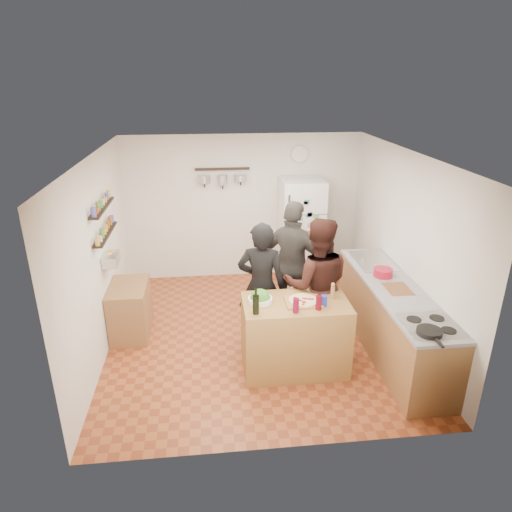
{
  "coord_description": "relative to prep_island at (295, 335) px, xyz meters",
  "views": [
    {
      "loc": [
        -0.61,
        -5.5,
        3.41
      ],
      "look_at": [
        0.0,
        0.1,
        1.15
      ],
      "focal_mm": 32.0,
      "sensor_mm": 36.0,
      "label": 1
    }
  ],
  "objects": [
    {
      "name": "room_shell",
      "position": [
        -0.38,
        1.19,
        0.79
      ],
      "size": [
        4.2,
        4.2,
        4.2
      ],
      "color": "brown",
      "rests_on": "ground"
    },
    {
      "name": "prep_island",
      "position": [
        0.0,
        0.0,
        0.0
      ],
      "size": [
        1.25,
        0.72,
        0.91
      ],
      "primitive_type": "cube",
      "color": "olive",
      "rests_on": "floor"
    },
    {
      "name": "pizza_board",
      "position": [
        0.08,
        -0.02,
        0.47
      ],
      "size": [
        0.42,
        0.34,
        0.02
      ],
      "primitive_type": "cube",
      "color": "#986037",
      "rests_on": "prep_island"
    },
    {
      "name": "pizza",
      "position": [
        0.08,
        -0.02,
        0.48
      ],
      "size": [
        0.34,
        0.34,
        0.02
      ],
      "primitive_type": "cylinder",
      "color": "beige",
      "rests_on": "pizza_board"
    },
    {
      "name": "salad_bowl",
      "position": [
        -0.42,
        0.05,
        0.48
      ],
      "size": [
        0.29,
        0.29,
        0.06
      ],
      "primitive_type": "cylinder",
      "color": "white",
      "rests_on": "prep_island"
    },
    {
      "name": "wine_bottle",
      "position": [
        -0.5,
        -0.22,
        0.57
      ],
      "size": [
        0.07,
        0.07,
        0.22
      ],
      "primitive_type": "cylinder",
      "color": "black",
      "rests_on": "prep_island"
    },
    {
      "name": "wine_glass_near",
      "position": [
        -0.05,
        -0.24,
        0.54
      ],
      "size": [
        0.07,
        0.07,
        0.17
      ],
      "primitive_type": "cylinder",
      "color": "#5A071F",
      "rests_on": "prep_island"
    },
    {
      "name": "wine_glass_far",
      "position": [
        0.22,
        -0.2,
        0.54
      ],
      "size": [
        0.07,
        0.07,
        0.17
      ],
      "primitive_type": "cylinder",
      "color": "#4F0611",
      "rests_on": "prep_island"
    },
    {
      "name": "pepper_mill",
      "position": [
        0.45,
        0.05,
        0.53
      ],
      "size": [
        0.05,
        0.05,
        0.16
      ],
      "primitive_type": "cylinder",
      "color": "#94663E",
      "rests_on": "prep_island"
    },
    {
      "name": "salt_canister",
      "position": [
        0.3,
        -0.12,
        0.52
      ],
      "size": [
        0.08,
        0.08,
        0.13
      ],
      "primitive_type": "cylinder",
      "color": "#1C2A9C",
      "rests_on": "prep_island"
    },
    {
      "name": "person_left",
      "position": [
        -0.34,
        0.59,
        0.4
      ],
      "size": [
        0.72,
        0.57,
        1.72
      ],
      "primitive_type": "imported",
      "rotation": [
        0.0,
        0.0,
        2.86
      ],
      "color": "black",
      "rests_on": "floor"
    },
    {
      "name": "person_center",
      "position": [
        0.35,
        0.45,
        0.44
      ],
      "size": [
        0.97,
        0.81,
        1.8
      ],
      "primitive_type": "imported",
      "rotation": [
        0.0,
        0.0,
        2.98
      ],
      "color": "black",
      "rests_on": "floor"
    },
    {
      "name": "person_back",
      "position": [
        0.17,
        1.07,
        0.46
      ],
      "size": [
        1.14,
        0.97,
        1.84
      ],
      "primitive_type": "imported",
      "rotation": [
        0.0,
        0.0,
        2.55
      ],
      "color": "#322F2D",
      "rests_on": "floor"
    },
    {
      "name": "counter_run",
      "position": [
        1.32,
        0.25,
        -0.01
      ],
      "size": [
        0.63,
        2.63,
        0.9
      ],
      "primitive_type": "cube",
      "color": "#9E7042",
      "rests_on": "floor"
    },
    {
      "name": "stove_top",
      "position": [
        1.32,
        -0.7,
        0.46
      ],
      "size": [
        0.6,
        0.62,
        0.02
      ],
      "primitive_type": "cube",
      "color": "white",
      "rests_on": "counter_run"
    },
    {
      "name": "skillet",
      "position": [
        1.22,
        -0.86,
        0.49
      ],
      "size": [
        0.26,
        0.26,
        0.05
      ],
      "primitive_type": "cylinder",
      "color": "black",
      "rests_on": "stove_top"
    },
    {
      "name": "sink",
      "position": [
        1.32,
        1.1,
        0.46
      ],
      "size": [
        0.5,
        0.8,
        0.03
      ],
      "primitive_type": "cube",
      "color": "silver",
      "rests_on": "counter_run"
    },
    {
      "name": "cutting_board",
      "position": [
        1.32,
        0.19,
        0.46
      ],
      "size": [
        0.3,
        0.4,
        0.02
      ],
      "primitive_type": "cube",
      "color": "#975F37",
      "rests_on": "counter_run"
    },
    {
      "name": "red_bowl",
      "position": [
        1.27,
        0.58,
        0.52
      ],
      "size": [
        0.25,
        0.25,
        0.1
      ],
      "primitive_type": "cylinder",
      "color": "#AA132D",
      "rests_on": "counter_run"
    },
    {
      "name": "fridge",
      "position": [
        0.57,
        2.55,
        0.45
      ],
      "size": [
        0.7,
        0.68,
        1.8
      ],
      "primitive_type": "cube",
      "color": "white",
      "rests_on": "floor"
    },
    {
      "name": "wall_clock",
      "position": [
        0.57,
        2.88,
        1.69
      ],
      "size": [
        0.3,
        0.03,
        0.3
      ],
      "primitive_type": "cylinder",
      "rotation": [
        1.57,
        0.0,
        0.0
      ],
      "color": "silver",
      "rests_on": "back_wall"
    },
    {
      "name": "spice_shelf_lower",
      "position": [
        -2.31,
        1.0,
        1.04
      ],
      "size": [
        0.12,
        1.0,
        0.02
      ],
      "primitive_type": "cube",
      "color": "black",
      "rests_on": "left_wall"
    },
    {
      "name": "spice_shelf_upper",
      "position": [
        -2.31,
        1.0,
        1.4
      ],
      "size": [
        0.12,
        1.0,
        0.02
      ],
      "primitive_type": "cube",
      "color": "black",
      "rests_on": "left_wall"
    },
    {
      "name": "produce_basket",
      "position": [
        -2.28,
        1.0,
        0.69
      ],
      "size": [
        0.18,
        0.35,
        0.14
      ],
      "primitive_type": "cube",
      "color": "silver",
      "rests_on": "left_wall"
    },
    {
      "name": "side_table",
      "position": [
        -2.12,
        1.04,
        -0.09
      ],
      "size": [
        0.5,
        0.8,
        0.73
      ],
      "primitive_type": "cube",
      "color": "olive",
      "rests_on": "floor"
    },
    {
      "name": "pot_rack",
      "position": [
        -0.73,
        2.8,
        1.49
      ],
      "size": [
        0.9,
        0.04,
        0.04
      ],
      "primitive_type": "cube",
      "color": "black",
      "rests_on": "back_wall"
    }
  ]
}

